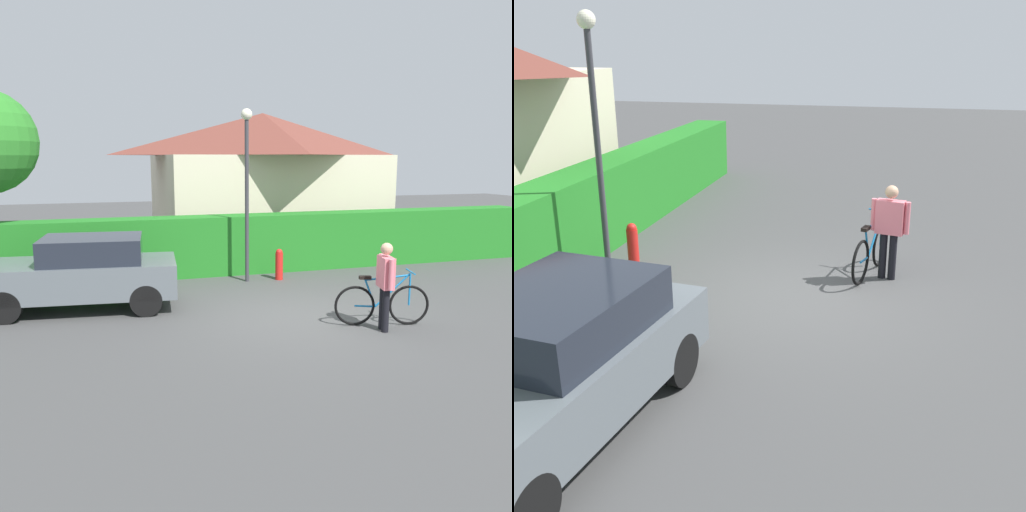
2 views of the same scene
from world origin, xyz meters
TOP-DOWN VIEW (x-y plane):
  - ground_plane at (0.00, 0.00)m, footprint 60.00×60.00m
  - hedge_row at (0.00, 4.42)m, footprint 18.02×0.90m
  - house_distant at (2.07, 8.87)m, footprint 7.67×6.26m
  - parked_car_near at (-4.13, 1.83)m, footprint 4.07×2.14m
  - bicycle at (1.23, -0.98)m, footprint 1.76×0.63m
  - person_rider at (1.11, -1.28)m, footprint 0.30×0.65m
  - street_lamp at (-0.17, 3.27)m, footprint 0.28×0.28m
  - fire_hydrant at (0.68, 3.22)m, footprint 0.20×0.20m

SIDE VIEW (x-z plane):
  - ground_plane at x=0.00m, z-range 0.00..0.00m
  - fire_hydrant at x=0.68m, z-range 0.01..0.82m
  - bicycle at x=1.23m, z-range -0.10..0.94m
  - hedge_row at x=0.00m, z-range 0.00..1.59m
  - parked_car_near at x=-4.13m, z-range 0.03..1.56m
  - person_rider at x=1.11m, z-range 0.14..1.77m
  - house_distant at x=2.07m, z-range 0.05..4.73m
  - street_lamp at x=-0.17m, z-range 0.62..4.94m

